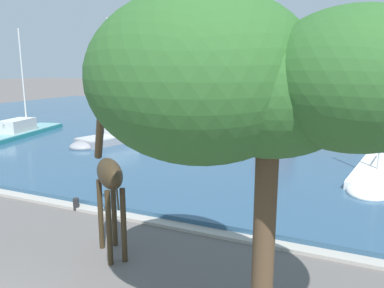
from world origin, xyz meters
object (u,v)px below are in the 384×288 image
object	(u,v)px
sailboat_grey	(113,137)
sailboat_white	(377,176)
sailboat_orange	(190,114)
shade_tree	(246,82)
sailboat_teal	(27,131)
giraffe_statue	(109,175)
mooring_bollard	(76,204)
sailboat_green	(224,104)

from	to	relation	value
sailboat_grey	sailboat_white	bearing A→B (deg)	-6.74
sailboat_orange	sailboat_grey	size ratio (longest dim) A/B	0.74
shade_tree	sailboat_teal	bearing A→B (deg)	145.70
giraffe_statue	sailboat_teal	size ratio (longest dim) A/B	0.50
sailboat_orange	giraffe_statue	bearing A→B (deg)	-70.27
sailboat_teal	sailboat_orange	world-z (taller)	sailboat_teal
shade_tree	mooring_bollard	world-z (taller)	shade_tree
sailboat_green	sailboat_teal	world-z (taller)	sailboat_teal
giraffe_statue	sailboat_grey	world-z (taller)	sailboat_grey
giraffe_statue	shade_tree	size ratio (longest dim) A/B	0.69
sailboat_teal	giraffe_statue	bearing A→B (deg)	-36.29
giraffe_statue	sailboat_orange	distance (m)	31.07
sailboat_green	sailboat_teal	distance (m)	29.71
sailboat_green	sailboat_orange	size ratio (longest dim) A/B	1.47
sailboat_green	sailboat_orange	xyz separation A→B (m)	(0.50, -13.07, 0.04)
sailboat_teal	sailboat_white	bearing A→B (deg)	-4.80
sailboat_white	sailboat_orange	distance (m)	25.65
sailboat_grey	mooring_bollard	xyz separation A→B (m)	(6.09, -10.99, -0.41)
sailboat_green	mooring_bollard	xyz separation A→B (m)	(7.50, -39.91, -0.25)
giraffe_statue	sailboat_teal	distance (m)	22.85
giraffe_statue	shade_tree	xyz separation A→B (m)	(4.87, -2.37, 2.94)
sailboat_green	sailboat_grey	bearing A→B (deg)	-87.20
mooring_bollard	shade_tree	bearing A→B (deg)	-29.47
sailboat_orange	mooring_bollard	distance (m)	27.74
sailboat_grey	shade_tree	size ratio (longest dim) A/B	1.27
sailboat_orange	mooring_bollard	xyz separation A→B (m)	(7.00, -26.84, -0.29)
giraffe_statue	sailboat_green	size ratio (longest dim) A/B	0.50
sailboat_white	shade_tree	distance (m)	14.87
sailboat_teal	mooring_bollard	xyz separation A→B (m)	(14.88, -11.13, -0.28)
sailboat_green	shade_tree	bearing A→B (deg)	-70.46
giraffe_statue	sailboat_green	world-z (taller)	sailboat_green
sailboat_green	giraffe_statue	bearing A→B (deg)	-75.45
sailboat_white	sailboat_teal	bearing A→B (deg)	175.20
sailboat_orange	sailboat_grey	world-z (taller)	sailboat_grey
sailboat_grey	mooring_bollard	size ratio (longest dim) A/B	18.18
mooring_bollard	giraffe_statue	bearing A→B (deg)	-34.06
sailboat_green	sailboat_teal	xyz separation A→B (m)	(-7.38, -28.78, 0.03)
giraffe_statue	sailboat_grey	xyz separation A→B (m)	(-9.55, 13.33, -1.87)
sailboat_green	sailboat_teal	bearing A→B (deg)	-104.38
shade_tree	sailboat_orange	bearing A→B (deg)	115.93
giraffe_statue	sailboat_white	bearing A→B (deg)	55.03
giraffe_statue	mooring_bollard	distance (m)	4.76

